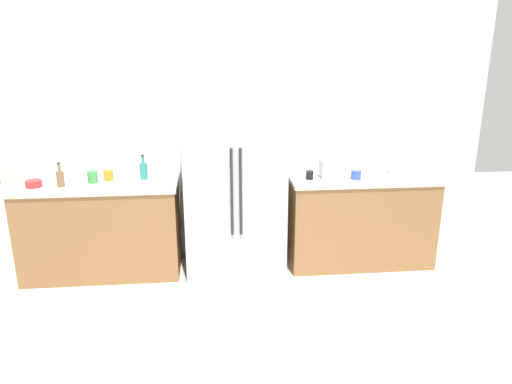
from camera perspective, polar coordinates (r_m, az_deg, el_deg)
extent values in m
plane|color=beige|center=(3.58, 1.95, -19.95)|extent=(9.81, 9.81, 0.00)
cube|color=silver|center=(4.88, -0.95, 8.40)|extent=(4.90, 0.10, 2.83)
cube|color=olive|center=(4.88, -17.83, -4.33)|extent=(1.46, 0.61, 0.88)
cube|color=beige|center=(4.74, -18.33, 0.84)|extent=(1.49, 0.64, 0.04)
cube|color=olive|center=(5.00, 12.14, -3.38)|extent=(1.43, 0.61, 0.88)
cube|color=beige|center=(4.86, 12.47, 1.69)|extent=(1.46, 0.64, 0.04)
cube|color=#B7BABF|center=(4.60, -2.61, 1.18)|extent=(0.95, 0.64, 1.79)
cylinder|color=#262628|center=(4.28, -2.89, -0.07)|extent=(0.02, 0.02, 0.80)
cylinder|color=#262628|center=(4.28, -1.82, -0.04)|extent=(0.02, 0.02, 0.80)
cube|color=silver|center=(4.71, 9.21, 2.75)|extent=(0.26, 0.16, 0.18)
cylinder|color=white|center=(4.99, 17.19, 3.17)|extent=(0.27, 0.27, 0.20)
sphere|color=white|center=(4.96, 17.29, 4.30)|extent=(0.25, 0.25, 0.25)
cylinder|color=brown|center=(4.70, -22.23, 1.45)|extent=(0.07, 0.07, 0.14)
cylinder|color=brown|center=(4.67, -22.38, 2.69)|extent=(0.02, 0.02, 0.07)
cylinder|color=#333338|center=(4.67, -22.44, 3.17)|extent=(0.03, 0.03, 0.02)
cylinder|color=teal|center=(4.72, -13.22, 2.44)|extent=(0.07, 0.07, 0.16)
cylinder|color=teal|center=(4.69, -13.31, 3.76)|extent=(0.03, 0.03, 0.07)
cylinder|color=#333338|center=(4.68, -13.35, 4.24)|extent=(0.03, 0.03, 0.02)
cylinder|color=blue|center=(4.70, 11.81, 2.01)|extent=(0.09, 0.09, 0.09)
cylinder|color=black|center=(4.62, 6.40, 2.03)|extent=(0.07, 0.07, 0.08)
cylinder|color=green|center=(4.74, -18.86, 1.71)|extent=(0.09, 0.09, 0.11)
cylinder|color=orange|center=(4.78, -17.13, 1.91)|extent=(0.09, 0.09, 0.10)
cylinder|color=red|center=(4.80, -24.93, 0.91)|extent=(0.14, 0.14, 0.06)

